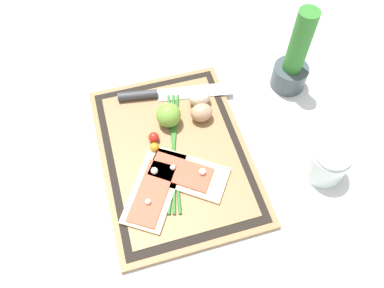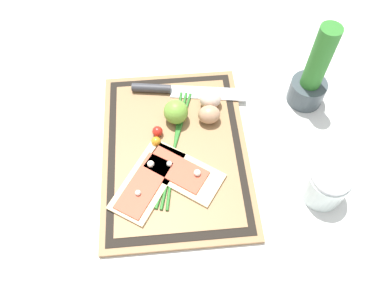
% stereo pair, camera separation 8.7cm
% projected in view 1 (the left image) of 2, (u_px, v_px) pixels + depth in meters
% --- Properties ---
extents(ground_plane, '(6.00, 6.00, 0.00)m').
position_uv_depth(ground_plane, '(175.00, 155.00, 0.89)').
color(ground_plane, silver).
extents(cutting_board, '(0.47, 0.34, 0.02)m').
position_uv_depth(cutting_board, '(175.00, 154.00, 0.88)').
color(cutting_board, '#997047').
rests_on(cutting_board, ground_plane).
extents(pizza_slice_near, '(0.21, 0.18, 0.02)m').
position_uv_depth(pizza_slice_near, '(154.00, 189.00, 0.82)').
color(pizza_slice_near, beige).
rests_on(pizza_slice_near, cutting_board).
extents(pizza_slice_far, '(0.18, 0.20, 0.02)m').
position_uv_depth(pizza_slice_far, '(187.00, 174.00, 0.84)').
color(pizza_slice_far, beige).
rests_on(pizza_slice_far, cutting_board).
extents(knife, '(0.07, 0.30, 0.02)m').
position_uv_depth(knife, '(157.00, 94.00, 0.96)').
color(knife, silver).
rests_on(knife, cutting_board).
extents(egg_brown, '(0.05, 0.05, 0.05)m').
position_uv_depth(egg_brown, '(202.00, 113.00, 0.91)').
color(egg_brown, tan).
rests_on(egg_brown, cutting_board).
extents(egg_pink, '(0.05, 0.05, 0.05)m').
position_uv_depth(egg_pink, '(199.00, 97.00, 0.93)').
color(egg_pink, beige).
rests_on(egg_pink, cutting_board).
extents(lime, '(0.06, 0.06, 0.06)m').
position_uv_depth(lime, '(169.00, 115.00, 0.90)').
color(lime, '#70A838').
rests_on(lime, cutting_board).
extents(cherry_tomato_red, '(0.03, 0.03, 0.03)m').
position_uv_depth(cherry_tomato_red, '(154.00, 137.00, 0.88)').
color(cherry_tomato_red, red).
rests_on(cherry_tomato_red, cutting_board).
extents(cherry_tomato_yellow, '(0.02, 0.02, 0.02)m').
position_uv_depth(cherry_tomato_yellow, '(154.00, 147.00, 0.87)').
color(cherry_tomato_yellow, orange).
rests_on(cherry_tomato_yellow, cutting_board).
extents(scallion_bunch, '(0.32, 0.11, 0.01)m').
position_uv_depth(scallion_bunch, '(174.00, 149.00, 0.88)').
color(scallion_bunch, '#2D7528').
rests_on(scallion_bunch, cutting_board).
extents(herb_pot, '(0.09, 0.09, 0.24)m').
position_uv_depth(herb_pot, '(294.00, 62.00, 0.94)').
color(herb_pot, '#3D474C').
rests_on(herb_pot, ground_plane).
extents(sauce_jar, '(0.09, 0.09, 0.09)m').
position_uv_depth(sauce_jar, '(326.00, 163.00, 0.83)').
color(sauce_jar, silver).
rests_on(sauce_jar, ground_plane).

